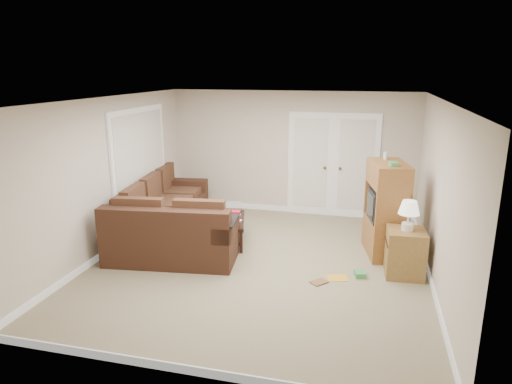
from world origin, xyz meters
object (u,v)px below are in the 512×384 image
(tv_armoire, at_px, (386,209))
(side_cabinet, at_px, (405,249))
(coffee_table, at_px, (229,229))
(sectional_sofa, at_px, (168,222))

(tv_armoire, xyz_separation_m, side_cabinet, (0.28, -0.76, -0.36))
(coffee_table, distance_m, tv_armoire, 2.64)
(sectional_sofa, xyz_separation_m, side_cabinet, (3.88, -0.39, 0.04))
(tv_armoire, height_order, side_cabinet, tv_armoire)
(coffee_table, xyz_separation_m, tv_armoire, (2.58, 0.11, 0.53))
(sectional_sofa, height_order, coffee_table, sectional_sofa)
(sectional_sofa, bearing_deg, side_cabinet, -12.72)
(tv_armoire, bearing_deg, coffee_table, 171.19)
(sectional_sofa, relative_size, side_cabinet, 2.78)
(coffee_table, relative_size, tv_armoire, 0.70)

